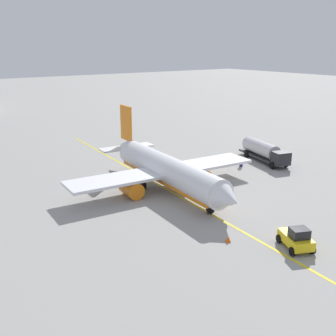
{
  "coord_description": "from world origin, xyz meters",
  "views": [
    {
      "loc": [
        41.35,
        -29.33,
        18.3
      ],
      "look_at": [
        0.0,
        0.0,
        3.0
      ],
      "focal_mm": 43.97,
      "sensor_mm": 36.0,
      "label": 1
    }
  ],
  "objects_px": {
    "airplane": "(166,170)",
    "refueling_worker": "(241,161)",
    "fuel_tanker": "(264,151)",
    "safety_cone_nose": "(228,239)",
    "pushback_tug": "(296,238)"
  },
  "relations": [
    {
      "from": "fuel_tanker",
      "to": "safety_cone_nose",
      "type": "height_order",
      "value": "fuel_tanker"
    },
    {
      "from": "fuel_tanker",
      "to": "refueling_worker",
      "type": "distance_m",
      "value": 5.24
    },
    {
      "from": "airplane",
      "to": "fuel_tanker",
      "type": "distance_m",
      "value": 20.71
    },
    {
      "from": "pushback_tug",
      "to": "safety_cone_nose",
      "type": "xyz_separation_m",
      "value": [
        -4.62,
        -4.25,
        -0.7
      ]
    },
    {
      "from": "airplane",
      "to": "fuel_tanker",
      "type": "bearing_deg",
      "value": 94.71
    },
    {
      "from": "airplane",
      "to": "fuel_tanker",
      "type": "relative_size",
      "value": 2.51
    },
    {
      "from": "pushback_tug",
      "to": "safety_cone_nose",
      "type": "bearing_deg",
      "value": -137.39
    },
    {
      "from": "pushback_tug",
      "to": "safety_cone_nose",
      "type": "distance_m",
      "value": 6.31
    },
    {
      "from": "pushback_tug",
      "to": "fuel_tanker",
      "type": "bearing_deg",
      "value": 137.69
    },
    {
      "from": "fuel_tanker",
      "to": "safety_cone_nose",
      "type": "bearing_deg",
      "value": -54.28
    },
    {
      "from": "airplane",
      "to": "refueling_worker",
      "type": "height_order",
      "value": "airplane"
    },
    {
      "from": "pushback_tug",
      "to": "refueling_worker",
      "type": "xyz_separation_m",
      "value": [
        -22.19,
        15.06,
        -0.19
      ]
    },
    {
      "from": "airplane",
      "to": "refueling_worker",
      "type": "xyz_separation_m",
      "value": [
        -1.68,
        15.46,
        -1.76
      ]
    },
    {
      "from": "pushback_tug",
      "to": "refueling_worker",
      "type": "bearing_deg",
      "value": 145.83
    },
    {
      "from": "safety_cone_nose",
      "to": "fuel_tanker",
      "type": "bearing_deg",
      "value": 125.72
    }
  ]
}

